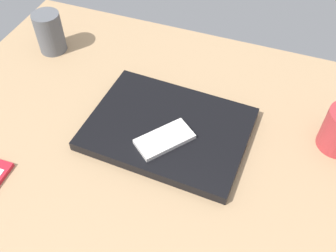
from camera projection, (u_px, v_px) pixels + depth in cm
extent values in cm
cube|color=tan|center=(189.00, 152.00, 81.54)|extent=(120.00, 80.00, 3.00)
cube|color=black|center=(168.00, 129.00, 82.40)|extent=(34.72, 26.27, 2.26)
cube|color=silver|center=(165.00, 139.00, 78.36)|extent=(11.78, 12.79, 1.00)
cube|color=white|center=(165.00, 137.00, 77.93)|extent=(8.03, 8.50, 0.14)
cylinder|color=#595B60|center=(50.00, 33.00, 98.40)|extent=(6.96, 6.96, 10.68)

